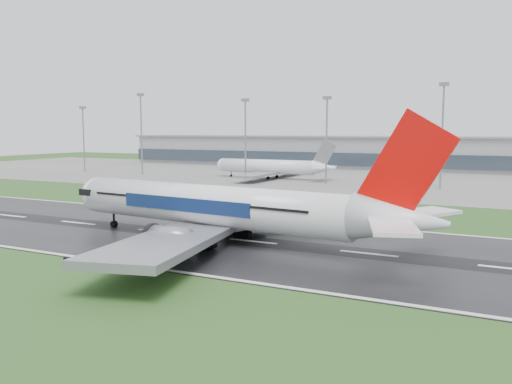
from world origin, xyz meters
The scene contains 12 objects.
ground centered at (0.00, 0.00, 0.00)m, with size 520.00×520.00×0.00m, color #23491A.
runway centered at (0.00, 0.00, 0.05)m, with size 400.00×45.00×0.10m, color black.
apron centered at (0.00, 125.00, 0.04)m, with size 400.00×130.00×0.08m, color slate.
terminal centered at (0.00, 185.00, 7.50)m, with size 240.00×36.00×15.00m, color gray.
main_airliner centered at (37.52, -3.22, 10.45)m, with size 70.12×66.78×20.70m, color white, non-canonical shape.
parked_airliner centered at (-6.99, 107.35, 7.62)m, with size 51.43×47.88×15.07m, color white, non-canonical shape.
runway_sign centered at (24.22, -25.62, 0.52)m, with size 2.30×0.26×1.04m, color black, non-canonical shape.
floodmast_0 centered at (-96.77, 100.00, 14.09)m, with size 0.64×0.64×28.17m, color gray.
floodmast_1 centered at (-64.11, 100.00, 16.47)m, with size 0.64×0.64×32.94m, color gray.
floodmast_2 centered at (-14.52, 100.00, 14.74)m, with size 0.64×0.64×29.48m, color gray.
floodmast_3 centered at (17.84, 100.00, 14.71)m, with size 0.64×0.64×29.41m, color gray.
floodmast_4 centered at (56.58, 100.00, 16.33)m, with size 0.64×0.64×32.65m, color gray.
Camera 1 is at (80.64, -79.07, 18.96)m, focal length 37.38 mm.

